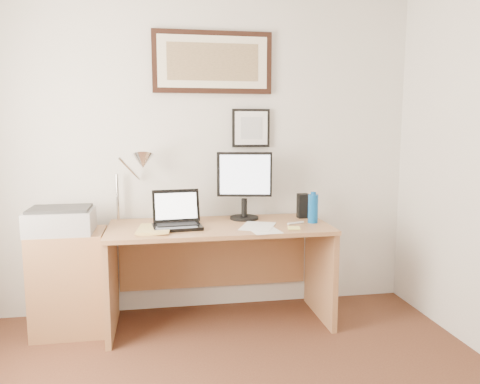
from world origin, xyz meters
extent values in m
cube|color=silver|center=(0.00, 2.00, 1.25)|extent=(3.50, 0.02, 2.50)
cube|color=#97663F|center=(-0.92, 1.68, 0.36)|extent=(0.50, 0.40, 0.73)
cylinder|color=#0B4F9A|center=(0.85, 1.60, 0.86)|extent=(0.07, 0.07, 0.21)
cylinder|color=#0B4F9A|center=(0.85, 1.60, 0.97)|extent=(0.04, 0.04, 0.02)
cube|color=black|center=(0.83, 1.79, 0.85)|extent=(0.09, 0.08, 0.19)
cube|color=white|center=(0.43, 1.42, 0.75)|extent=(0.23, 0.30, 0.00)
cube|color=white|center=(0.41, 1.53, 0.75)|extent=(0.33, 0.38, 0.00)
cube|color=#FFF678|center=(0.65, 1.41, 0.76)|extent=(0.10, 0.10, 0.01)
cylinder|color=white|center=(0.71, 1.57, 0.76)|extent=(0.14, 0.06, 0.02)
imported|color=#D3B663|center=(-0.43, 1.52, 0.76)|extent=(0.25, 0.32, 0.02)
cube|color=#97663F|center=(0.15, 1.63, 0.73)|extent=(1.60, 0.70, 0.03)
cube|color=#97663F|center=(-0.63, 1.63, 0.36)|extent=(0.04, 0.65, 0.72)
cube|color=#97663F|center=(0.93, 1.63, 0.36)|extent=(0.04, 0.65, 0.72)
cube|color=#97663F|center=(0.15, 1.96, 0.45)|extent=(1.50, 0.03, 0.55)
cube|color=black|center=(-0.16, 1.56, 0.76)|extent=(0.36, 0.27, 0.02)
cube|color=black|center=(-0.16, 1.59, 0.78)|extent=(0.29, 0.15, 0.00)
cube|color=black|center=(-0.16, 1.70, 0.89)|extent=(0.35, 0.10, 0.23)
cube|color=white|center=(-0.16, 1.69, 0.89)|extent=(0.30, 0.08, 0.18)
cylinder|color=black|center=(0.37, 1.82, 0.76)|extent=(0.22, 0.22, 0.02)
cylinder|color=black|center=(0.37, 1.82, 0.84)|extent=(0.04, 0.04, 0.14)
cube|color=black|center=(0.37, 1.81, 1.10)|extent=(0.42, 0.11, 0.34)
cube|color=white|center=(0.37, 1.79, 1.10)|extent=(0.37, 0.07, 0.30)
cube|color=#A3A3A6|center=(-0.96, 1.65, 0.81)|extent=(0.44, 0.34, 0.16)
cube|color=#303030|center=(-0.96, 1.65, 0.90)|extent=(0.40, 0.30, 0.02)
cylinder|color=silver|center=(-0.59, 1.92, 0.93)|extent=(0.02, 0.02, 0.36)
cylinder|color=silver|center=(-0.49, 1.86, 1.15)|extent=(0.15, 0.23, 0.19)
cone|color=silver|center=(-0.39, 1.80, 1.21)|extent=(0.16, 0.18, 0.15)
cube|color=black|center=(0.15, 1.98, 1.95)|extent=(0.92, 0.03, 0.47)
cube|color=#EDE6C7|center=(0.15, 1.96, 1.95)|extent=(0.84, 0.01, 0.39)
cube|color=#7A6446|center=(0.15, 1.95, 1.95)|extent=(0.70, 0.00, 0.28)
cube|color=black|center=(0.45, 1.98, 1.45)|extent=(0.30, 0.02, 0.30)
cube|color=white|center=(0.45, 1.96, 1.45)|extent=(0.26, 0.00, 0.26)
cube|color=#B4B9BE|center=(0.45, 1.96, 1.45)|extent=(0.17, 0.00, 0.17)
camera|label=1|loc=(-0.27, -1.69, 1.47)|focal=35.00mm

